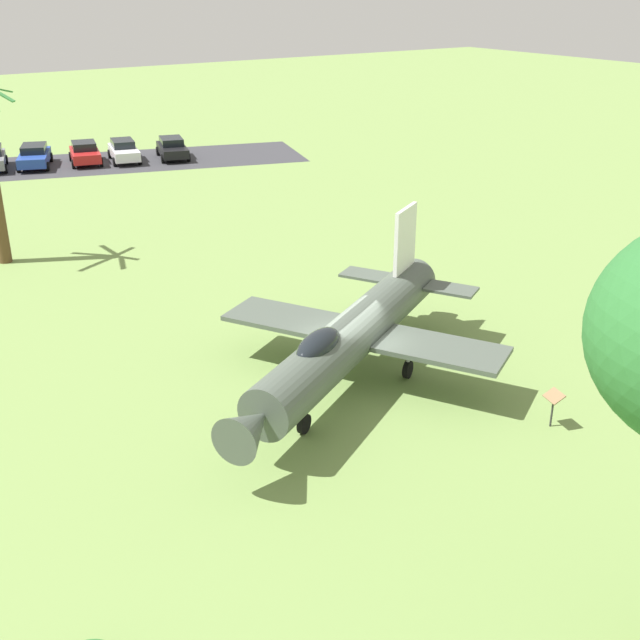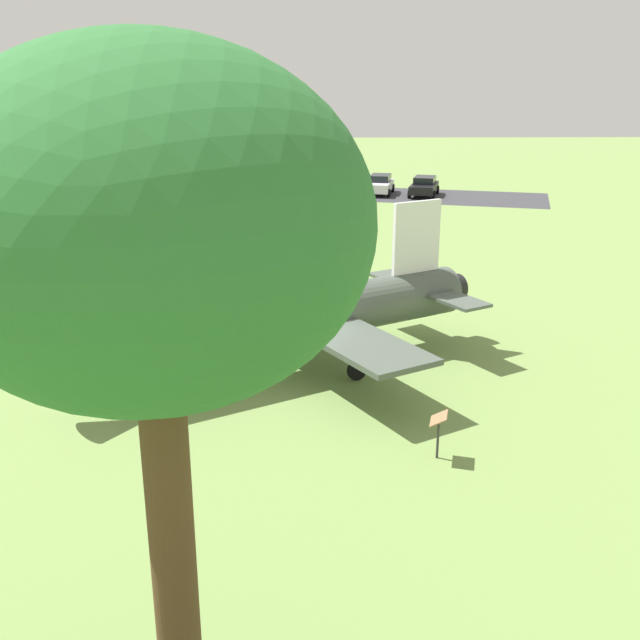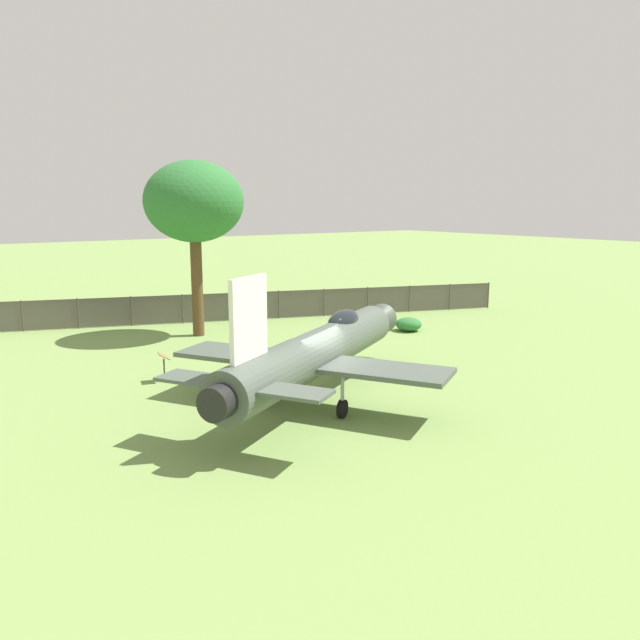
{
  "view_description": "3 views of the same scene",
  "coord_description": "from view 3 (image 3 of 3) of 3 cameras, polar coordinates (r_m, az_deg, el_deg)",
  "views": [
    {
      "loc": [
        18.45,
        -13.55,
        12.19
      ],
      "look_at": [
        -0.91,
        -0.69,
        2.09
      ],
      "focal_mm": 44.16,
      "sensor_mm": 36.0,
      "label": 1
    },
    {
      "loc": [
        20.5,
        0.23,
        8.36
      ],
      "look_at": [
        0.1,
        0.66,
        1.66
      ],
      "focal_mm": 40.58,
      "sensor_mm": 36.0,
      "label": 2
    },
    {
      "loc": [
        -17.01,
        12.09,
        6.8
      ],
      "look_at": [
        1.17,
        -1.03,
        2.6
      ],
      "focal_mm": 35.16,
      "sensor_mm": 36.0,
      "label": 3
    }
  ],
  "objects": [
    {
      "name": "info_plaque",
      "position": [
        24.86,
        -14.03,
        -3.56
      ],
      "size": [
        0.68,
        0.53,
        1.14
      ],
      "color": "#333333",
      "rests_on": "ground_plane"
    },
    {
      "name": "shade_tree",
      "position": [
        32.59,
        -11.39,
        10.4
      ],
      "size": [
        4.85,
        5.03,
        8.92
      ],
      "color": "brown",
      "rests_on": "ground_plane"
    },
    {
      "name": "shrub_near_fence",
      "position": [
        34.1,
        8.06,
        -0.38
      ],
      "size": [
        1.41,
        1.4,
        0.73
      ],
      "color": "#2D7033",
      "rests_on": "ground_plane"
    },
    {
      "name": "display_jet",
      "position": [
        21.77,
        -0.02,
        -2.68
      ],
      "size": [
        9.3,
        12.48,
        4.84
      ],
      "rotation": [
        0.0,
        0.0,
        5.23
      ],
      "color": "#4C564C",
      "rests_on": "ground_plane"
    },
    {
      "name": "shrub_by_tree",
      "position": [
        36.48,
        5.49,
        0.47
      ],
      "size": [
        1.03,
        1.07,
        0.83
      ],
      "color": "#235B26",
      "rests_on": "ground_plane"
    },
    {
      "name": "ground_plane",
      "position": [
        21.95,
        -0.41,
        -7.44
      ],
      "size": [
        200.0,
        200.0,
        0.0
      ],
      "primitive_type": "plane",
      "color": "#75934C"
    },
    {
      "name": "perimeter_fence",
      "position": [
        36.94,
        -8.04,
        1.3
      ],
      "size": [
        11.6,
        31.81,
        1.68
      ],
      "rotation": [
        0.0,
        0.0,
        7.51
      ],
      "color": "#4C4238",
      "rests_on": "ground_plane"
    }
  ]
}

